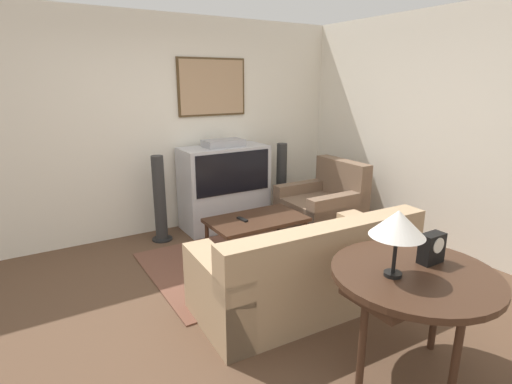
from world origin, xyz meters
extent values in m
plane|color=brown|center=(0.00, 0.00, 0.00)|extent=(12.00, 12.00, 0.00)
cube|color=silver|center=(0.00, 2.13, 1.35)|extent=(12.00, 0.06, 2.70)
cube|color=#4C381E|center=(0.76, 2.08, 1.83)|extent=(0.95, 0.03, 0.74)
cube|color=tan|center=(0.76, 2.07, 1.83)|extent=(0.90, 0.01, 0.69)
cube|color=silver|center=(2.63, 0.00, 1.35)|extent=(0.06, 12.00, 2.70)
cube|color=brown|center=(0.56, 0.68, 0.01)|extent=(2.27, 1.61, 0.01)
cube|color=#B7B7BC|center=(0.76, 1.79, 0.25)|extent=(1.14, 0.53, 0.49)
cube|color=#B7B7BC|center=(0.76, 1.79, 0.79)|extent=(1.14, 0.53, 0.60)
cube|color=black|center=(0.76, 1.52, 0.79)|extent=(1.03, 0.01, 0.53)
cube|color=#9E9EA3|center=(0.76, 1.79, 1.13)|extent=(0.51, 0.29, 0.09)
cube|color=tan|center=(0.47, -0.31, 0.22)|extent=(1.94, 0.95, 0.44)
cube|color=tan|center=(0.46, -0.63, 0.63)|extent=(1.91, 0.30, 0.40)
cube|color=tan|center=(1.30, -0.34, 0.30)|extent=(0.28, 0.88, 0.60)
cube|color=tan|center=(-0.36, -0.27, 0.30)|extent=(0.28, 0.88, 0.60)
cube|color=#7C664D|center=(0.89, -0.52, 0.61)|extent=(0.36, 0.14, 0.34)
cube|color=#7C664D|center=(0.03, -0.48, 0.61)|extent=(0.36, 0.14, 0.34)
cube|color=brown|center=(1.74, 0.99, 0.22)|extent=(0.91, 0.89, 0.44)
cube|color=brown|center=(2.10, 0.98, 0.67)|extent=(0.19, 0.88, 0.47)
cube|color=brown|center=(1.75, 1.34, 0.29)|extent=(0.90, 0.17, 0.58)
cube|color=brown|center=(1.74, 0.63, 0.29)|extent=(0.90, 0.17, 0.58)
cube|color=#3D2619|center=(0.63, 0.75, 0.42)|extent=(1.07, 0.63, 0.04)
cylinder|color=#3D2619|center=(0.14, 0.49, 0.20)|extent=(0.04, 0.04, 0.40)
cylinder|color=#3D2619|center=(1.11, 0.49, 0.20)|extent=(0.04, 0.04, 0.40)
cylinder|color=#3D2619|center=(0.14, 1.02, 0.20)|extent=(0.04, 0.04, 0.40)
cylinder|color=#3D2619|center=(1.11, 1.02, 0.20)|extent=(0.04, 0.04, 0.40)
cylinder|color=#3D2619|center=(0.51, -1.37, 0.73)|extent=(1.05, 1.05, 0.04)
cube|color=#3D2619|center=(0.51, -1.37, 0.66)|extent=(0.89, 0.42, 0.08)
cylinder|color=#3D2619|center=(0.14, -1.32, 0.35)|extent=(0.05, 0.05, 0.70)
cylinder|color=#3D2619|center=(0.88, -1.32, 0.35)|extent=(0.05, 0.05, 0.70)
cylinder|color=#3D2619|center=(0.51, -1.71, 0.35)|extent=(0.05, 0.05, 0.70)
cylinder|color=black|center=(0.34, -1.34, 0.76)|extent=(0.11, 0.11, 0.02)
cylinder|color=black|center=(0.34, -1.34, 0.96)|extent=(0.02, 0.02, 0.37)
cone|color=silver|center=(0.34, -1.34, 1.10)|extent=(0.33, 0.33, 0.16)
cube|color=black|center=(0.71, -1.34, 0.85)|extent=(0.17, 0.09, 0.20)
cylinder|color=white|center=(0.71, -1.38, 0.89)|extent=(0.10, 0.01, 0.10)
cube|color=black|center=(0.46, 0.78, 0.45)|extent=(0.06, 0.16, 0.02)
cylinder|color=black|center=(-0.14, 1.75, 0.01)|extent=(0.25, 0.25, 0.02)
cylinder|color=#2D2D2D|center=(-0.14, 1.75, 0.53)|extent=(0.15, 0.15, 1.06)
cylinder|color=black|center=(1.66, 1.75, 0.01)|extent=(0.25, 0.25, 0.02)
cylinder|color=#2D2D2D|center=(1.66, 1.75, 0.53)|extent=(0.15, 0.15, 1.06)
camera|label=1|loc=(-1.55, -2.81, 1.92)|focal=28.00mm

